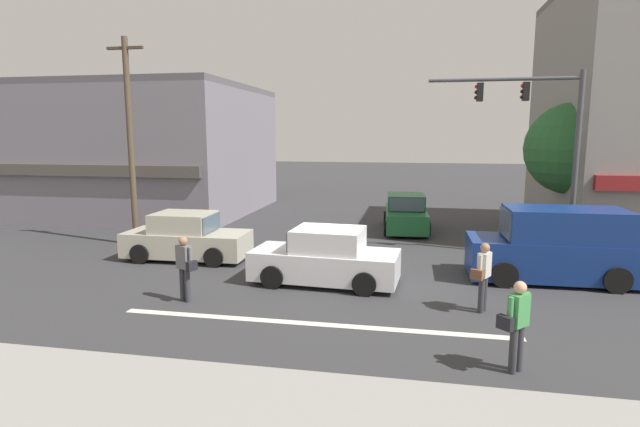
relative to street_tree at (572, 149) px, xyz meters
name	(u,v)px	position (x,y,z in m)	size (l,w,h in m)	color
ground_plane	(336,279)	(-7.89, -6.35, -3.62)	(120.00, 120.00, 0.00)	#333335
lane_marking_stripe	(312,324)	(-7.89, -9.85, -3.62)	(9.00, 0.24, 0.01)	silver
building_left_block	(149,150)	(-19.84, 4.59, -0.30)	(11.16, 10.65, 6.65)	slate
street_tree	(572,149)	(0.00, 0.00, 0.00)	(3.43, 3.43, 5.35)	#4C3823
utility_pole_near_left	(130,140)	(-16.11, -3.25, 0.34)	(1.40, 0.22, 7.63)	brown
traffic_light_mast	(546,134)	(-1.56, -2.57, 0.55)	(4.89, 0.25, 6.20)	#47474C
sedan_crossing_rightbound	(406,214)	(-6.09, 1.58, -2.91)	(2.09, 4.21, 1.58)	#1E6033
van_crossing_leftbound	(556,247)	(-1.72, -5.31, -2.62)	(4.62, 2.08, 2.11)	navy
sedan_parked_curbside	(326,259)	(-8.14, -6.77, -2.91)	(4.20, 2.09, 1.58)	silver
sedan_crossing_center	(187,238)	(-13.22, -4.93, -2.91)	(4.12, 1.93, 1.58)	#B7B29E
pedestrian_foreground_with_bag	(517,321)	(-3.90, -11.40, -2.67)	(0.61, 0.56, 1.67)	#333338
pedestrian_mid_crossing	(483,273)	(-4.09, -8.35, -2.67)	(0.52, 0.64, 1.67)	#333338
pedestrian_far_side	(185,265)	(-11.32, -8.97, -2.67)	(0.66, 0.48, 1.67)	#333338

